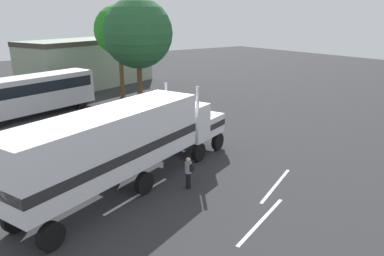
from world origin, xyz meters
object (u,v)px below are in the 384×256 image
(parked_bus, at_px, (32,92))
(tree_left, at_px, (119,30))
(semi_truck, at_px, (126,140))
(tree_right, at_px, (138,33))
(person_bystander, at_px, (189,171))

(parked_bus, height_order, tree_left, tree_left)
(semi_truck, relative_size, tree_right, 1.44)
(parked_bus, bearing_deg, tree_left, 15.64)
(person_bystander, xyz_separation_m, tree_right, (5.20, 14.94, 5.91))
(semi_truck, xyz_separation_m, person_bystander, (2.39, -1.82, -1.63))
(semi_truck, height_order, person_bystander, semi_truck)
(semi_truck, distance_m, parked_bus, 17.24)
(person_bystander, distance_m, parked_bus, 19.29)
(person_bystander, bearing_deg, tree_right, 70.81)
(semi_truck, distance_m, person_bystander, 3.42)
(semi_truck, relative_size, tree_left, 1.50)
(semi_truck, height_order, tree_right, tree_right)
(parked_bus, bearing_deg, semi_truck, -88.30)
(parked_bus, distance_m, tree_right, 10.24)
(person_bystander, height_order, tree_right, tree_right)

